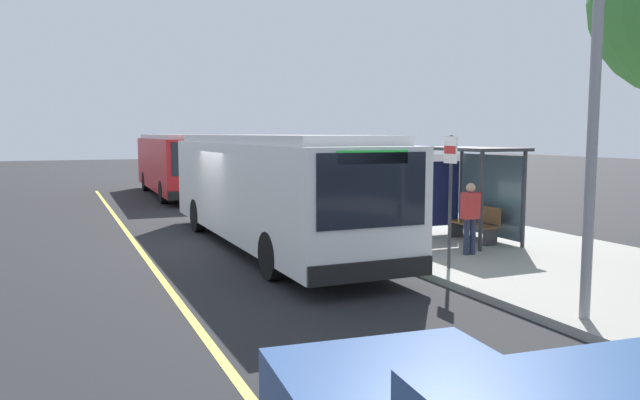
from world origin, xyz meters
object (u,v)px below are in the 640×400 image
at_px(route_sign_post, 450,183).
at_px(pedestrian_commuter, 470,214).
at_px(transit_bus_second, 177,162).
at_px(transit_bus_main, 270,186).
at_px(waiting_bench, 475,223).

xyz_separation_m(route_sign_post, pedestrian_commuter, (-1.07, 1.32, -0.84)).
xyz_separation_m(transit_bus_second, pedestrian_commuter, (18.36, 3.46, -0.50)).
relative_size(transit_bus_main, waiting_bench, 7.12).
bearing_deg(pedestrian_commuter, waiting_bench, 139.11).
bearing_deg(transit_bus_second, transit_bus_main, -1.12).
xyz_separation_m(waiting_bench, route_sign_post, (2.56, -2.62, 1.32)).
bearing_deg(transit_bus_main, waiting_bench, 68.33).
xyz_separation_m(transit_bus_second, route_sign_post, (19.43, 2.14, 0.34)).
height_order(transit_bus_second, pedestrian_commuter, transit_bus_second).
height_order(waiting_bench, route_sign_post, route_sign_post).
bearing_deg(waiting_bench, transit_bus_second, -164.25).
distance_m(waiting_bench, route_sign_post, 3.90).
bearing_deg(route_sign_post, pedestrian_commuter, 128.87).
bearing_deg(route_sign_post, transit_bus_second, -173.72).
relative_size(transit_bus_second, waiting_bench, 6.81).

